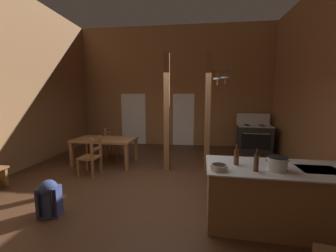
{
  "coord_description": "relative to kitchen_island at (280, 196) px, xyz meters",
  "views": [
    {
      "loc": [
        0.73,
        -3.95,
        1.87
      ],
      "look_at": [
        0.13,
        0.99,
        1.2
      ],
      "focal_mm": 21.85,
      "sensor_mm": 36.0,
      "label": 1
    }
  ],
  "objects": [
    {
      "name": "bottle_tall_on_counter",
      "position": [
        -0.64,
        0.04,
        0.57
      ],
      "size": [
        0.07,
        0.07,
        0.31
      ],
      "color": "#56331E",
      "rests_on": "kitchen_island"
    },
    {
      "name": "wall_back",
      "position": [
        -2.03,
        5.16,
        1.87
      ],
      "size": [
        8.22,
        0.14,
        4.63
      ],
      "primitive_type": "cube",
      "color": "#93663F",
      "rests_on": "ground_plane"
    },
    {
      "name": "bottle_short_on_counter",
      "position": [
        -0.43,
        -0.21,
        0.57
      ],
      "size": [
        0.07,
        0.07,
        0.31
      ],
      "color": "#56331E",
      "rests_on": "kitchen_island"
    },
    {
      "name": "ladderback_chair_near_window",
      "position": [
        -3.76,
        1.61,
        0.01
      ],
      "size": [
        0.47,
        0.47,
        0.95
      ],
      "color": "brown",
      "rests_on": "ground_plane"
    },
    {
      "name": "glazed_door_back_left",
      "position": [
        -3.7,
        5.09,
        0.58
      ],
      "size": [
        1.0,
        0.01,
        2.05
      ],
      "primitive_type": "cube",
      "color": "white",
      "rests_on": "ground_plane"
    },
    {
      "name": "ladderback_chair_by_post",
      "position": [
        -3.87,
        3.23,
        0.01
      ],
      "size": [
        0.48,
        0.48,
        0.95
      ],
      "color": "brown",
      "rests_on": "ground_plane"
    },
    {
      "name": "glazed_panel_back_right",
      "position": [
        -1.66,
        5.09,
        0.58
      ],
      "size": [
        0.84,
        0.01,
        2.05
      ],
      "primitive_type": "cube",
      "color": "white",
      "rests_on": "ground_plane"
    },
    {
      "name": "stockpot_on_counter",
      "position": [
        -0.13,
        -0.14,
        0.54
      ],
      "size": [
        0.33,
        0.26,
        0.19
      ],
      "color": "silver",
      "rests_on": "kitchen_island"
    },
    {
      "name": "mixing_bowl_on_counter",
      "position": [
        -0.93,
        -0.23,
        0.48
      ],
      "size": [
        0.23,
        0.23,
        0.08
      ],
      "color": "#B2A893",
      "rests_on": "kitchen_island"
    },
    {
      "name": "support_post_with_pot_rack",
      "position": [
        -0.89,
        2.28,
        1.14
      ],
      "size": [
        0.61,
        0.25,
        2.98
      ],
      "color": "brown",
      "rests_on": "ground_plane"
    },
    {
      "name": "dining_table",
      "position": [
        -3.76,
        2.42,
        0.21
      ],
      "size": [
        1.74,
        0.98,
        0.74
      ],
      "color": "brown",
      "rests_on": "ground_plane"
    },
    {
      "name": "kitchen_island",
      "position": [
        0.0,
        0.0,
        0.0
      ],
      "size": [
        2.21,
        1.07,
        0.89
      ],
      "color": "brown",
      "rests_on": "ground_plane"
    },
    {
      "name": "ground_plane",
      "position": [
        -2.03,
        0.94,
        -0.49
      ],
      "size": [
        8.22,
        9.11,
        0.1
      ],
      "primitive_type": "cube",
      "color": "#422819"
    },
    {
      "name": "support_post_center",
      "position": [
        -1.96,
        2.15,
        1.05
      ],
      "size": [
        0.14,
        0.14,
        2.98
      ],
      "color": "brown",
      "rests_on": "ground_plane"
    },
    {
      "name": "backpack",
      "position": [
        -3.55,
        -0.19,
        -0.13
      ],
      "size": [
        0.36,
        0.34,
        0.6
      ],
      "color": "navy",
      "rests_on": "ground_plane"
    },
    {
      "name": "stove_range",
      "position": [
        0.87,
        4.39,
        0.04
      ],
      "size": [
        1.21,
        0.91,
        1.32
      ],
      "color": "#2C2C2C",
      "rests_on": "ground_plane"
    }
  ]
}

